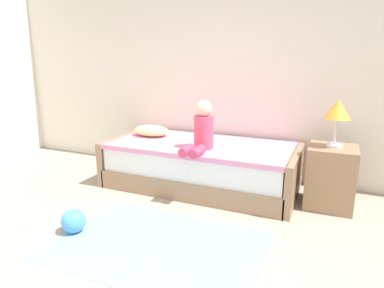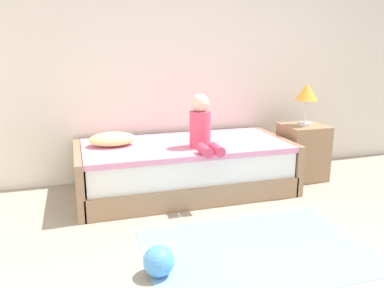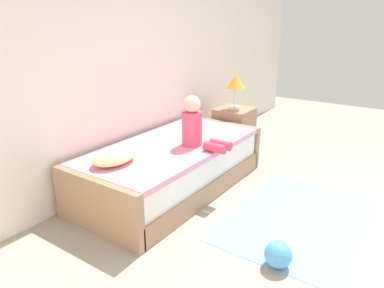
{
  "view_description": "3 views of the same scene",
  "coord_description": "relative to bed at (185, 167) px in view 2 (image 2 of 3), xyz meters",
  "views": [
    {
      "loc": [
        0.8,
        -1.31,
        1.41
      ],
      "look_at": [
        -0.54,
        1.75,
        0.55
      ],
      "focal_mm": 31.18,
      "sensor_mm": 36.0,
      "label": 1
    },
    {
      "loc": [
        -1.56,
        -1.57,
        1.43
      ],
      "look_at": [
        -0.54,
        1.75,
        0.55
      ],
      "focal_mm": 36.3,
      "sensor_mm": 36.0,
      "label": 2
    },
    {
      "loc": [
        -3.25,
        -0.12,
        1.7
      ],
      "look_at": [
        -0.54,
        1.75,
        0.55
      ],
      "focal_mm": 33.52,
      "sensor_mm": 36.0,
      "label": 3
    }
  ],
  "objects": [
    {
      "name": "wall_rear",
      "position": [
        0.54,
        0.6,
        1.2
      ],
      "size": [
        7.2,
        0.1,
        2.9
      ],
      "primitive_type": "cube",
      "color": "silver",
      "rests_on": "ground"
    },
    {
      "name": "bed",
      "position": [
        0.0,
        0.0,
        0.0
      ],
      "size": [
        2.11,
        1.0,
        0.5
      ],
      "color": "#997556",
      "rests_on": "ground"
    },
    {
      "name": "nightstand",
      "position": [
        1.35,
        0.01,
        0.05
      ],
      "size": [
        0.44,
        0.44,
        0.6
      ],
      "primitive_type": "cube",
      "color": "#997556",
      "rests_on": "ground"
    },
    {
      "name": "table_lamp",
      "position": [
        1.35,
        0.01,
        0.69
      ],
      "size": [
        0.24,
        0.24,
        0.45
      ],
      "color": "silver",
      "rests_on": "nightstand"
    },
    {
      "name": "child_figure",
      "position": [
        0.1,
        -0.23,
        0.46
      ],
      "size": [
        0.2,
        0.51,
        0.5
      ],
      "color": "#E04C6B",
      "rests_on": "bed"
    },
    {
      "name": "pillow",
      "position": [
        -0.69,
        0.1,
        0.32
      ],
      "size": [
        0.44,
        0.3,
        0.13
      ],
      "primitive_type": "ellipsoid",
      "color": "#F2E58C",
      "rests_on": "bed"
    },
    {
      "name": "toy_ball",
      "position": [
        -0.57,
        -1.4,
        -0.14
      ],
      "size": [
        0.2,
        0.2,
        0.2
      ],
      "primitive_type": "sphere",
      "color": "#4C99E5",
      "rests_on": "ground"
    },
    {
      "name": "area_rug",
      "position": [
        0.17,
        -1.3,
        -0.24
      ],
      "size": [
        1.6,
        1.1,
        0.01
      ],
      "primitive_type": "cube",
      "color": "#7AA8CC",
      "rests_on": "ground"
    }
  ]
}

